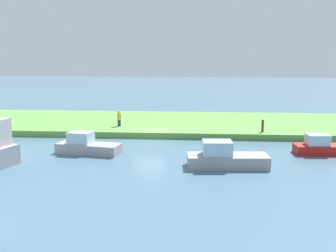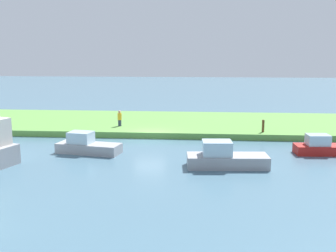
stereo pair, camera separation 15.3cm
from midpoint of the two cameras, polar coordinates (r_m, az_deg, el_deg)
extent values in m
plane|color=#476B7F|center=(33.56, -2.72, -1.78)|extent=(160.00, 160.00, 0.00)
cube|color=#5B9342|center=(39.36, -1.62, 0.40)|extent=(80.00, 12.00, 0.50)
cylinder|color=#2D334C|center=(36.63, -6.86, 0.42)|extent=(0.29, 0.29, 0.55)
cylinder|color=gold|center=(36.54, -6.88, 1.30)|extent=(0.51, 0.51, 0.60)
sphere|color=tan|center=(36.48, -6.90, 1.96)|extent=(0.24, 0.24, 0.24)
cylinder|color=brown|center=(34.55, 12.79, 0.02)|extent=(0.20, 0.20, 1.01)
cube|color=red|center=(30.60, 20.69, -3.03)|extent=(4.21, 1.72, 0.64)
cube|color=silver|center=(30.27, 19.79, -1.78)|extent=(1.56, 1.26, 0.73)
cube|color=#99999E|center=(29.37, -11.02, -3.04)|extent=(4.65, 2.37, 0.69)
cube|color=silver|center=(29.48, -12.10, -1.56)|extent=(1.80, 1.54, 0.79)
cube|color=#99999E|center=(25.68, 8.05, -4.79)|extent=(5.04, 2.12, 0.77)
cube|color=silver|center=(25.40, 6.63, -3.02)|extent=(1.87, 1.53, 0.88)
camera|label=1|loc=(0.08, -90.16, -0.03)|focal=44.21mm
camera|label=2|loc=(0.08, 89.84, 0.03)|focal=44.21mm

